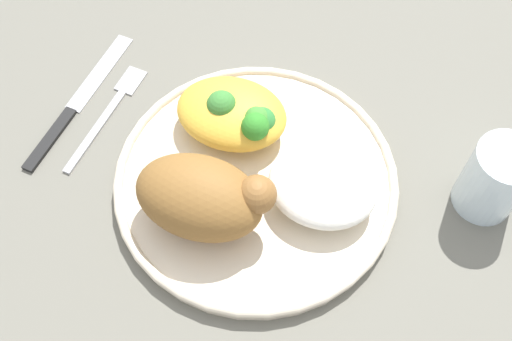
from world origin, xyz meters
The scene contains 8 objects.
ground_plane centered at (0.00, 0.00, 0.00)m, with size 2.00×2.00×0.00m, color #68665B.
plate centered at (0.00, 0.00, 0.01)m, with size 0.27×0.27×0.02m.
roasted_chicken centered at (-0.03, -0.05, 0.05)m, with size 0.12×0.08×0.07m.
rice_pile centered at (0.06, 0.00, 0.03)m, with size 0.10×0.09×0.03m, color white.
mac_cheese_with_broccoli centered at (-0.04, 0.05, 0.04)m, with size 0.11×0.08×0.05m.
fork centered at (-0.17, 0.03, 0.00)m, with size 0.03×0.14×0.01m.
knife centered at (-0.21, 0.02, 0.00)m, with size 0.03×0.19×0.01m.
water_glass centered at (0.21, 0.05, 0.04)m, with size 0.06×0.06×0.08m, color silver.
Camera 1 is at (0.09, -0.27, 0.51)m, focal length 42.67 mm.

